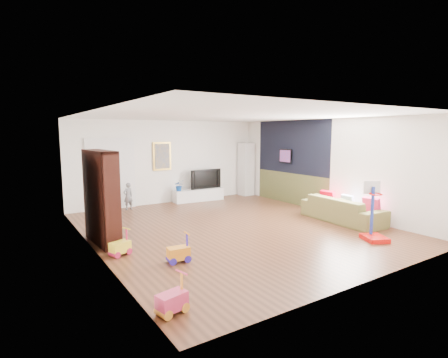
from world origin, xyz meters
TOP-DOWN VIEW (x-y plane):
  - floor at (0.00, 0.00)m, footprint 6.50×7.50m
  - ceiling at (0.00, 0.00)m, footprint 6.50×7.50m
  - wall_back at (0.00, 3.75)m, footprint 6.50×0.00m
  - wall_front at (0.00, -3.75)m, footprint 6.50×0.00m
  - wall_left at (-3.25, 0.00)m, footprint 0.00×7.50m
  - wall_right at (3.25, 0.00)m, footprint 0.00×7.50m
  - navy_accent at (3.23, 1.40)m, footprint 0.01×3.20m
  - olive_wainscot at (3.23, 1.40)m, footprint 0.01×3.20m
  - doorway at (-1.90, 3.71)m, footprint 1.45×0.06m
  - painting_back at (-0.25, 3.71)m, footprint 0.62×0.06m
  - artwork_right at (3.17, 1.60)m, footprint 0.04×0.56m
  - media_console at (0.92, 3.43)m, footprint 1.76×0.55m
  - tall_cabinet at (2.96, 3.46)m, footprint 0.47×0.47m
  - bookshelf at (-2.98, 0.48)m, footprint 0.44×1.35m
  - sofa at (2.71, -1.08)m, footprint 0.97×2.24m
  - basketball_hoop at (1.96, -2.53)m, footprint 0.62×0.67m
  - ride_on_yellow at (-2.91, -0.48)m, footprint 0.43×0.34m
  - ride_on_orange at (-2.13, -1.40)m, footprint 0.41×0.28m
  - ride_on_pink at (-2.99, -2.99)m, footprint 0.43×0.32m
  - child at (-1.52, 3.34)m, footprint 0.34×0.27m
  - tv at (1.20, 3.49)m, footprint 1.15×0.17m
  - vase_plant at (0.21, 3.43)m, footprint 0.40×0.37m
  - pillow_left at (2.96, -1.75)m, footprint 0.15×0.42m
  - pillow_center at (2.92, -1.09)m, footprint 0.12×0.36m
  - pillow_right at (2.90, -0.44)m, footprint 0.16×0.42m

SIDE VIEW (x-z plane):
  - floor at x=0.00m, z-range 0.00..0.00m
  - media_console at x=0.92m, z-range 0.00..0.40m
  - ride_on_yellow at x=-2.91m, z-range 0.00..0.49m
  - ride_on_pink at x=-2.99m, z-range 0.00..0.51m
  - ride_on_orange at x=-2.13m, z-range 0.00..0.52m
  - sofa at x=2.71m, z-range 0.00..0.64m
  - child at x=-1.52m, z-range 0.00..0.82m
  - olive_wainscot at x=3.23m, z-range 0.00..1.00m
  - pillow_left at x=2.96m, z-range 0.30..0.71m
  - pillow_center at x=2.92m, z-range 0.33..0.69m
  - pillow_right at x=2.90m, z-range 0.30..0.71m
  - vase_plant at x=0.21m, z-range 0.40..0.77m
  - basketball_hoop at x=1.96m, z-range 0.00..1.28m
  - tv at x=1.20m, z-range 0.40..1.07m
  - tall_cabinet at x=2.96m, z-range 0.00..1.94m
  - bookshelf at x=-2.98m, z-range 0.00..1.95m
  - doorway at x=-1.90m, z-range 0.00..2.10m
  - wall_back at x=0.00m, z-range 0.00..2.70m
  - wall_front at x=0.00m, z-range 0.00..2.70m
  - wall_left at x=-3.25m, z-range 0.00..2.70m
  - wall_right at x=3.25m, z-range 0.00..2.70m
  - artwork_right at x=3.17m, z-range 1.32..1.78m
  - painting_back at x=-0.25m, z-range 1.09..2.01m
  - navy_accent at x=3.23m, z-range 1.00..2.70m
  - ceiling at x=0.00m, z-range 2.70..2.70m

